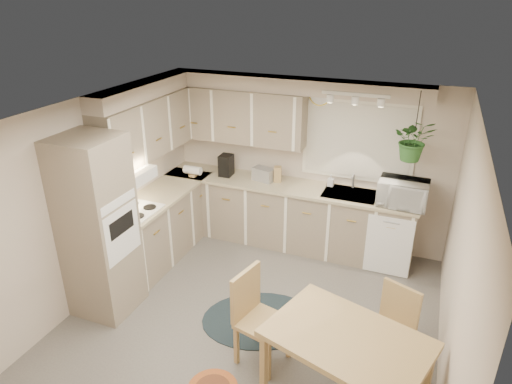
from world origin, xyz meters
TOP-DOWN VIEW (x-y plane):
  - floor at (0.00, 0.00)m, footprint 4.20×4.20m
  - ceiling at (0.00, 0.00)m, footprint 4.20×4.20m
  - wall_back at (0.00, 2.10)m, footprint 4.00×0.04m
  - wall_front at (0.00, -2.10)m, footprint 4.00×0.04m
  - wall_left at (-2.00, 0.00)m, footprint 0.04×4.20m
  - wall_right at (2.00, 0.00)m, footprint 0.04×4.20m
  - base_cab_left at (-1.70, 0.88)m, footprint 0.60×1.85m
  - base_cab_back at (-0.20, 1.80)m, footprint 3.60×0.60m
  - counter_left at (-1.69, 0.88)m, footprint 0.64×1.89m
  - counter_back at (-0.20, 1.79)m, footprint 3.64×0.64m
  - oven_stack at (-1.68, -0.38)m, footprint 0.65×0.65m
  - wall_oven_face at (-1.35, -0.38)m, footprint 0.02×0.56m
  - upper_cab_left at (-1.82, 1.00)m, footprint 0.35×2.00m
  - upper_cab_back at (-1.00, 1.93)m, footprint 2.00×0.35m
  - soffit_left at (-1.85, 1.00)m, footprint 0.30×2.00m
  - soffit_back at (-0.20, 1.95)m, footprint 3.60×0.30m
  - cooktop at (-1.68, 0.30)m, footprint 0.52×0.58m
  - range_hood at (-1.70, 0.30)m, footprint 0.40×0.60m
  - window_blinds at (0.70, 2.07)m, footprint 1.40×0.02m
  - window_frame at (0.70, 2.08)m, footprint 1.50×0.02m
  - sink at (0.70, 1.80)m, footprint 0.70×0.48m
  - dishwasher_front at (1.30, 1.49)m, footprint 0.58×0.02m
  - track_light_bar at (0.70, 1.55)m, footprint 0.80×0.04m
  - wall_clock at (0.15, 2.07)m, footprint 0.30×0.03m
  - dining_table at (1.20, -0.82)m, footprint 1.51×1.22m
  - chair_left at (0.33, -0.52)m, footprint 0.56×0.56m
  - chair_back at (1.49, -0.18)m, footprint 0.54×0.54m
  - braided_rug at (0.09, 0.03)m, footprint 1.61×1.45m
  - microwave at (1.37, 1.70)m, footprint 0.61×0.35m
  - soap_bottle at (0.40, 1.95)m, footprint 0.09×0.18m
  - hanging_plant at (1.41, 1.70)m, footprint 0.55×0.59m
  - coffee_maker at (-1.13, 1.80)m, footprint 0.19×0.22m
  - toaster at (-0.55, 1.82)m, footprint 0.34×0.24m
  - knife_block at (-0.35, 1.85)m, footprint 0.13×0.13m

SIDE VIEW (x-z plane):
  - floor at x=0.00m, z-range 0.00..0.00m
  - braided_rug at x=0.09m, z-range 0.00..0.01m
  - dining_table at x=1.20m, z-range 0.00..0.82m
  - dishwasher_front at x=1.30m, z-range 0.01..0.84m
  - chair_back at x=1.49m, z-range 0.00..0.89m
  - base_cab_left at x=-1.70m, z-range 0.00..0.90m
  - base_cab_back at x=-0.20m, z-range 0.00..0.90m
  - chair_left at x=0.33m, z-range 0.00..0.99m
  - sink at x=0.70m, z-range 0.85..0.95m
  - counter_left at x=-1.69m, z-range 0.90..0.94m
  - counter_back at x=-0.20m, z-range 0.90..0.94m
  - cooktop at x=-1.68m, z-range 0.93..0.95m
  - soap_bottle at x=0.40m, z-range 0.94..1.02m
  - toaster at x=-0.55m, z-range 0.94..1.13m
  - oven_stack at x=-1.68m, z-range 0.00..2.10m
  - wall_oven_face at x=-1.35m, z-range 0.76..1.34m
  - knife_block at x=-0.35m, z-range 0.94..1.17m
  - coffee_maker at x=-1.13m, z-range 0.94..1.25m
  - microwave at x=1.37m, z-range 0.94..1.35m
  - wall_back at x=0.00m, z-range 0.00..2.40m
  - wall_front at x=0.00m, z-range 0.00..2.40m
  - wall_left at x=-2.00m, z-range 0.00..2.40m
  - wall_right at x=2.00m, z-range 0.00..2.40m
  - range_hood at x=-1.70m, z-range 1.33..1.47m
  - window_blinds at x=0.70m, z-range 1.10..2.10m
  - window_frame at x=0.70m, z-range 1.05..2.15m
  - hanging_plant at x=1.41m, z-range 1.55..1.96m
  - upper_cab_left at x=-1.82m, z-range 1.45..2.20m
  - upper_cab_back at x=-1.00m, z-range 1.45..2.20m
  - wall_clock at x=0.15m, z-range 2.03..2.33m
  - soffit_left at x=-1.85m, z-range 2.20..2.40m
  - soffit_back at x=-0.20m, z-range 2.20..2.40m
  - track_light_bar at x=0.70m, z-range 2.31..2.35m
  - ceiling at x=0.00m, z-range 2.40..2.40m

